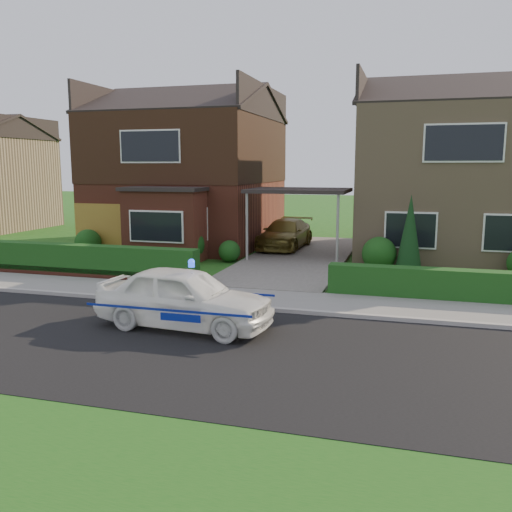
% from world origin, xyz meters
% --- Properties ---
extents(ground, '(120.00, 120.00, 0.00)m').
position_xyz_m(ground, '(0.00, 0.00, 0.00)').
color(ground, '#195216').
rests_on(ground, ground).
extents(road, '(60.00, 6.00, 0.02)m').
position_xyz_m(road, '(0.00, 0.00, 0.00)').
color(road, black).
rests_on(road, ground).
extents(kerb, '(60.00, 0.16, 0.12)m').
position_xyz_m(kerb, '(0.00, 3.05, 0.06)').
color(kerb, '#9E9993').
rests_on(kerb, ground).
extents(sidewalk, '(60.00, 2.00, 0.10)m').
position_xyz_m(sidewalk, '(0.00, 4.10, 0.05)').
color(sidewalk, slate).
rests_on(sidewalk, ground).
extents(grass_verge, '(60.00, 4.00, 0.01)m').
position_xyz_m(grass_verge, '(0.00, -5.00, 0.00)').
color(grass_verge, '#195216').
rests_on(grass_verge, ground).
extents(driveway, '(3.80, 12.00, 0.12)m').
position_xyz_m(driveway, '(0.00, 11.00, 0.06)').
color(driveway, '#666059').
rests_on(driveway, ground).
extents(house_left, '(7.50, 9.53, 7.25)m').
position_xyz_m(house_left, '(-5.78, 13.90, 3.81)').
color(house_left, brown).
rests_on(house_left, ground).
extents(house_right, '(7.50, 8.06, 7.25)m').
position_xyz_m(house_right, '(5.80, 13.99, 3.66)').
color(house_right, '#A18462').
rests_on(house_right, ground).
extents(carport_link, '(3.80, 3.00, 2.77)m').
position_xyz_m(carport_link, '(0.00, 10.95, 2.66)').
color(carport_link, black).
rests_on(carport_link, ground).
extents(garage_door, '(2.20, 0.10, 2.10)m').
position_xyz_m(garage_door, '(-8.25, 9.96, 1.05)').
color(garage_door, brown).
rests_on(garage_door, ground).
extents(dwarf_wall, '(7.70, 0.25, 0.36)m').
position_xyz_m(dwarf_wall, '(-5.80, 5.30, 0.18)').
color(dwarf_wall, brown).
rests_on(dwarf_wall, ground).
extents(hedge_left, '(7.50, 0.55, 0.90)m').
position_xyz_m(hedge_left, '(-5.80, 5.45, 0.00)').
color(hedge_left, '#143C13').
rests_on(hedge_left, ground).
extents(hedge_right, '(7.50, 0.55, 0.80)m').
position_xyz_m(hedge_right, '(5.80, 5.35, 0.00)').
color(hedge_right, '#143C13').
rests_on(hedge_right, ground).
extents(shrub_left_far, '(1.08, 1.08, 1.08)m').
position_xyz_m(shrub_left_far, '(-8.50, 9.50, 0.54)').
color(shrub_left_far, '#143C13').
rests_on(shrub_left_far, ground).
extents(shrub_left_mid, '(1.32, 1.32, 1.32)m').
position_xyz_m(shrub_left_mid, '(-4.00, 9.30, 0.66)').
color(shrub_left_mid, '#143C13').
rests_on(shrub_left_mid, ground).
extents(shrub_left_near, '(0.84, 0.84, 0.84)m').
position_xyz_m(shrub_left_near, '(-2.40, 9.60, 0.42)').
color(shrub_left_near, '#143C13').
rests_on(shrub_left_near, ground).
extents(shrub_right_near, '(1.20, 1.20, 1.20)m').
position_xyz_m(shrub_right_near, '(3.20, 9.40, 0.60)').
color(shrub_right_near, '#143C13').
rests_on(shrub_right_near, ground).
extents(conifer_a, '(0.90, 0.90, 2.60)m').
position_xyz_m(conifer_a, '(4.20, 9.20, 1.30)').
color(conifer_a, black).
rests_on(conifer_a, ground).
extents(police_car, '(3.74, 4.19, 1.55)m').
position_xyz_m(police_car, '(-0.61, 1.20, 0.69)').
color(police_car, white).
rests_on(police_car, ground).
extents(driveway_car, '(1.93, 4.29, 1.22)m').
position_xyz_m(driveway_car, '(-1.00, 13.00, 0.73)').
color(driveway_car, brown).
rests_on(driveway_car, driveway).
extents(potted_plant_a, '(0.45, 0.33, 0.79)m').
position_xyz_m(potted_plant_a, '(-9.00, 6.85, 0.39)').
color(potted_plant_a, gray).
rests_on(potted_plant_a, ground).
extents(potted_plant_b, '(0.58, 0.56, 0.82)m').
position_xyz_m(potted_plant_b, '(-9.00, 6.77, 0.41)').
color(potted_plant_b, gray).
rests_on(potted_plant_b, ground).
extents(potted_plant_c, '(0.52, 0.52, 0.81)m').
position_xyz_m(potted_plant_c, '(-6.11, 6.00, 0.40)').
color(potted_plant_c, gray).
rests_on(potted_plant_c, ground).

